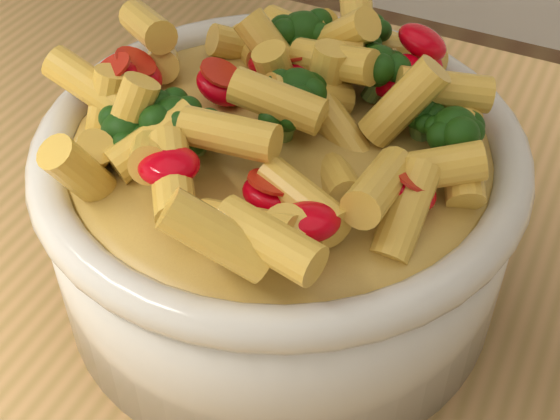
% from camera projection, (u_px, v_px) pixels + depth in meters
% --- Properties ---
extents(serving_bowl, '(0.27, 0.27, 0.12)m').
position_uv_depth(serving_bowl, '(280.00, 208.00, 0.45)').
color(serving_bowl, silver).
rests_on(serving_bowl, table).
extents(pasta_salad, '(0.21, 0.21, 0.05)m').
position_uv_depth(pasta_salad, '(280.00, 107.00, 0.40)').
color(pasta_salad, '#F9CF4E').
rests_on(pasta_salad, serving_bowl).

